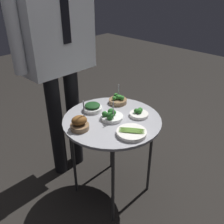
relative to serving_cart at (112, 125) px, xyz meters
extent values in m
plane|color=black|center=(0.00, 0.00, -0.58)|extent=(8.00, 8.00, 0.00)
cylinder|color=#939399|center=(0.00, 0.00, 0.04)|extent=(0.63, 0.63, 0.02)
cylinder|color=#2D2D2D|center=(0.19, -0.19, -0.28)|extent=(0.02, 0.02, 0.61)
cylinder|color=#2D2D2D|center=(-0.19, -0.19, -0.28)|extent=(0.02, 0.02, 0.61)
cylinder|color=#2D2D2D|center=(0.19, 0.19, -0.28)|extent=(0.02, 0.02, 0.61)
cylinder|color=#2D2D2D|center=(-0.19, 0.19, -0.28)|extent=(0.02, 0.02, 0.61)
cylinder|color=white|center=(0.00, 0.00, 0.06)|extent=(0.14, 0.14, 0.02)
sphere|color=#236023|center=(0.01, 0.00, 0.09)|extent=(0.03, 0.03, 0.03)
sphere|color=#236023|center=(0.00, 0.01, 0.09)|extent=(0.05, 0.05, 0.05)
sphere|color=#236023|center=(-0.04, 0.03, 0.09)|extent=(0.03, 0.03, 0.03)
sphere|color=#236023|center=(-0.04, -0.02, 0.09)|extent=(0.05, 0.05, 0.05)
sphere|color=#236023|center=(0.00, 0.00, 0.09)|extent=(0.04, 0.04, 0.04)
cylinder|color=#939399|center=(-0.02, -0.03, 0.12)|extent=(0.01, 0.01, 0.14)
cylinder|color=brown|center=(0.19, 0.12, 0.06)|extent=(0.13, 0.13, 0.03)
sphere|color=#2D7028|center=(0.20, 0.12, 0.09)|extent=(0.03, 0.03, 0.03)
sphere|color=#2D7028|center=(0.20, 0.16, 0.09)|extent=(0.03, 0.03, 0.03)
sphere|color=#2D7028|center=(0.16, 0.14, 0.09)|extent=(0.03, 0.03, 0.03)
sphere|color=#2D7028|center=(0.19, 0.12, 0.09)|extent=(0.03, 0.03, 0.03)
sphere|color=#2D7028|center=(0.20, 0.10, 0.09)|extent=(0.03, 0.03, 0.03)
cylinder|color=#939399|center=(0.22, 0.14, 0.11)|extent=(0.01, 0.01, 0.13)
cylinder|color=brown|center=(-0.22, 0.06, 0.06)|extent=(0.11, 0.11, 0.03)
ellipsoid|color=brown|center=(-0.22, 0.06, 0.11)|extent=(0.11, 0.10, 0.06)
cylinder|color=#939399|center=(-0.19, 0.04, 0.14)|extent=(0.01, 0.01, 0.18)
cylinder|color=silver|center=(0.15, -0.10, 0.06)|extent=(0.12, 0.12, 0.02)
sphere|color=#2D7028|center=(0.16, -0.10, 0.08)|extent=(0.03, 0.03, 0.03)
sphere|color=#2D7028|center=(0.14, -0.08, 0.08)|extent=(0.03, 0.03, 0.03)
sphere|color=#2D7028|center=(0.15, -0.10, 0.08)|extent=(0.03, 0.03, 0.03)
cylinder|color=silver|center=(-0.05, -0.20, 0.06)|extent=(0.18, 0.18, 0.02)
ellipsoid|color=olive|center=(-0.03, -0.19, 0.07)|extent=(0.09, 0.13, 0.01)
ellipsoid|color=olive|center=(-0.04, -0.20, 0.07)|extent=(0.09, 0.13, 0.01)
ellipsoid|color=olive|center=(-0.05, -0.20, 0.07)|extent=(0.09, 0.13, 0.01)
ellipsoid|color=olive|center=(-0.06, -0.21, 0.07)|extent=(0.09, 0.13, 0.01)
ellipsoid|color=olive|center=(-0.07, -0.21, 0.07)|extent=(0.09, 0.13, 0.01)
cylinder|color=white|center=(-0.01, 0.17, 0.06)|extent=(0.13, 0.13, 0.03)
ellipsoid|color=#143816|center=(-0.01, 0.17, 0.09)|extent=(0.10, 0.10, 0.03)
cylinder|color=black|center=(-0.13, 0.46, -0.15)|extent=(0.11, 0.11, 0.85)
cylinder|color=black|center=(0.04, 0.46, -0.15)|extent=(0.11, 0.11, 0.85)
cube|color=silver|center=(-0.05, 0.46, 0.59)|extent=(0.48, 0.23, 0.64)
cube|color=black|center=(-0.05, 0.34, 0.67)|extent=(0.06, 0.01, 0.38)
cylinder|color=silver|center=(-0.32, 0.46, 0.62)|extent=(0.08, 0.08, 0.59)
cylinder|color=silver|center=(0.23, 0.46, 0.62)|extent=(0.08, 0.08, 0.59)
camera|label=1|loc=(-0.99, -0.95, 0.86)|focal=40.00mm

